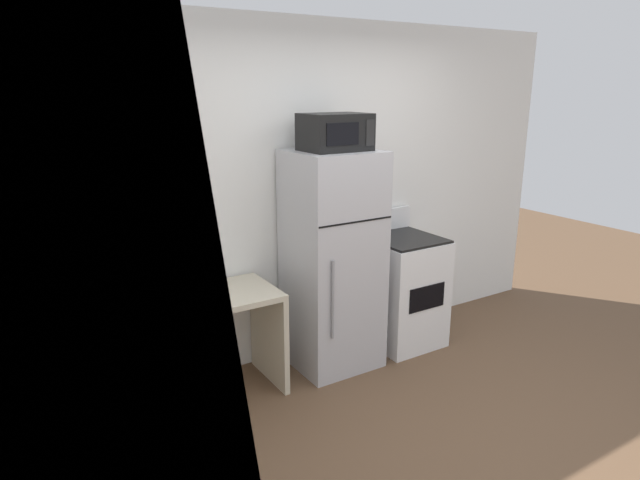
# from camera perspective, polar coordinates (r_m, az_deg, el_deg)

# --- Properties ---
(ground_plane) EXTENTS (12.00, 12.00, 0.00)m
(ground_plane) POSITION_cam_1_polar(r_m,az_deg,el_deg) (3.62, 13.88, -20.45)
(ground_plane) COLOR brown
(wall_back_white) EXTENTS (5.00, 0.10, 2.60)m
(wall_back_white) POSITION_cam_1_polar(r_m,az_deg,el_deg) (4.35, -1.11, 4.96)
(wall_back_white) COLOR white
(wall_back_white) RESTS_ON ground
(wall_left_brick) EXTENTS (0.10, 4.00, 2.60)m
(wall_left_brick) POSITION_cam_1_polar(r_m,az_deg,el_deg) (2.13, -30.05, -8.78)
(wall_left_brick) COLOR silver
(wall_left_brick) RESTS_ON ground
(desk) EXTENTS (1.27, 0.55, 0.75)m
(desk) POSITION_cam_1_polar(r_m,az_deg,el_deg) (3.82, -13.78, -9.19)
(desk) COLOR beige
(desk) RESTS_ON ground
(desk_lamp) EXTENTS (0.14, 0.12, 0.35)m
(desk_lamp) POSITION_cam_1_polar(r_m,az_deg,el_deg) (3.62, -18.40, -3.11)
(desk_lamp) COLOR black
(desk_lamp) RESTS_ON desk
(spray_bottle) EXTENTS (0.06, 0.06, 0.25)m
(spray_bottle) POSITION_cam_1_polar(r_m,az_deg,el_deg) (3.82, -14.29, -4.08)
(spray_bottle) COLOR #2D8CEA
(spray_bottle) RESTS_ON desk
(refrigerator) EXTENTS (0.63, 0.62, 1.66)m
(refrigerator) POSITION_cam_1_polar(r_m,az_deg,el_deg) (4.16, 1.32, -2.21)
(refrigerator) COLOR #B7B7BC
(refrigerator) RESTS_ON ground
(microwave) EXTENTS (0.46, 0.35, 0.26)m
(microwave) POSITION_cam_1_polar(r_m,az_deg,el_deg) (3.95, 1.58, 11.12)
(microwave) COLOR black
(microwave) RESTS_ON refrigerator
(oven_range) EXTENTS (0.56, 0.61, 1.10)m
(oven_range) POSITION_cam_1_polar(r_m,az_deg,el_deg) (4.67, 8.47, -5.09)
(oven_range) COLOR white
(oven_range) RESTS_ON ground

